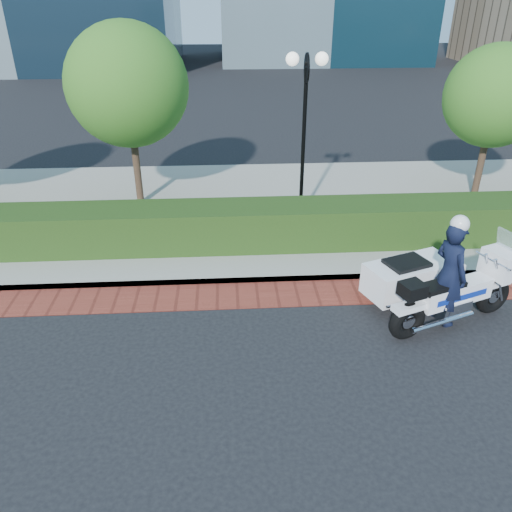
{
  "coord_description": "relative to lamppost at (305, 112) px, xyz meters",
  "views": [
    {
      "loc": [
        -1.0,
        -7.29,
        5.57
      ],
      "look_at": [
        -0.46,
        1.35,
        1.0
      ],
      "focal_mm": 35.0,
      "sensor_mm": 36.0,
      "label": 1
    }
  ],
  "objects": [
    {
      "name": "ground",
      "position": [
        -1.0,
        -5.2,
        -2.96
      ],
      "size": [
        120.0,
        120.0,
        0.0
      ],
      "primitive_type": "plane",
      "color": "black",
      "rests_on": "ground"
    },
    {
      "name": "brick_strip",
      "position": [
        -1.0,
        -3.7,
        -2.95
      ],
      "size": [
        60.0,
        1.0,
        0.01
      ],
      "primitive_type": "cube",
      "color": "maroon",
      "rests_on": "ground"
    },
    {
      "name": "sidewalk",
      "position": [
        -1.0,
        0.8,
        -2.88
      ],
      "size": [
        60.0,
        8.0,
        0.15
      ],
      "primitive_type": "cube",
      "color": "gray",
      "rests_on": "ground"
    },
    {
      "name": "hedge_main",
      "position": [
        -1.0,
        -1.6,
        -2.31
      ],
      "size": [
        18.0,
        1.2,
        1.0
      ],
      "primitive_type": "cube",
      "color": "black",
      "rests_on": "sidewalk"
    },
    {
      "name": "lamppost",
      "position": [
        0.0,
        0.0,
        0.0
      ],
      "size": [
        1.02,
        0.7,
        4.21
      ],
      "color": "black",
      "rests_on": "sidewalk"
    },
    {
      "name": "tree_b",
      "position": [
        -4.5,
        1.3,
        0.48
      ],
      "size": [
        3.2,
        3.2,
        4.89
      ],
      "color": "#332319",
      "rests_on": "sidewalk"
    },
    {
      "name": "tree_c",
      "position": [
        5.5,
        1.3,
        0.09
      ],
      "size": [
        2.8,
        2.8,
        4.3
      ],
      "color": "#332319",
      "rests_on": "sidewalk"
    },
    {
      "name": "police_motorcycle",
      "position": [
        1.88,
        -4.62,
        -2.18
      ],
      "size": [
        2.88,
        2.11,
        2.28
      ],
      "rotation": [
        0.0,
        0.0,
        0.36
      ],
      "color": "black",
      "rests_on": "ground"
    }
  ]
}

